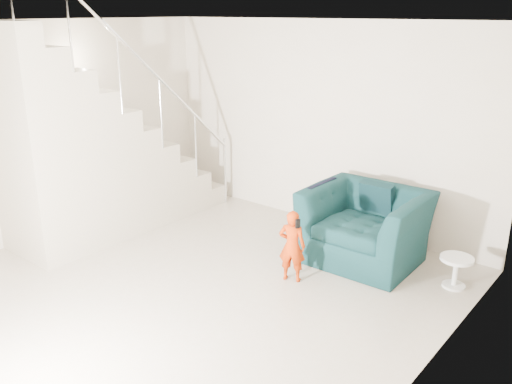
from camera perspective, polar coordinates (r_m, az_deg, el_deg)
floor at (r=5.75m, az=-8.86°, el=-10.76°), size 5.50×5.50×0.00m
ceiling at (r=5.03m, az=-10.44°, el=17.18°), size 5.50×5.50×0.00m
back_wall at (r=7.29m, az=6.80°, el=7.01°), size 5.00×0.00×5.00m
left_wall at (r=7.25m, az=-22.98°, el=5.60°), size 0.00×5.50×5.50m
right_wall at (r=3.83m, az=16.34°, el=-4.45°), size 0.00×5.50×5.50m
armchair at (r=6.42m, az=11.40°, el=-3.52°), size 1.32×1.16×0.84m
toddler at (r=5.84m, az=3.81°, el=-5.69°), size 0.34×0.28×0.80m
side_table at (r=6.13m, az=20.30°, el=-7.41°), size 0.35×0.35×0.35m
staircase at (r=7.20m, az=-16.82°, el=2.89°), size 1.02×3.03×3.62m
cushion at (r=6.63m, az=12.62°, el=-0.66°), size 0.41×0.20×0.41m
throw at (r=6.60m, az=6.86°, el=-1.64°), size 0.06×0.57×0.64m
phone at (r=5.64m, az=4.42°, el=-3.34°), size 0.04×0.05×0.10m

